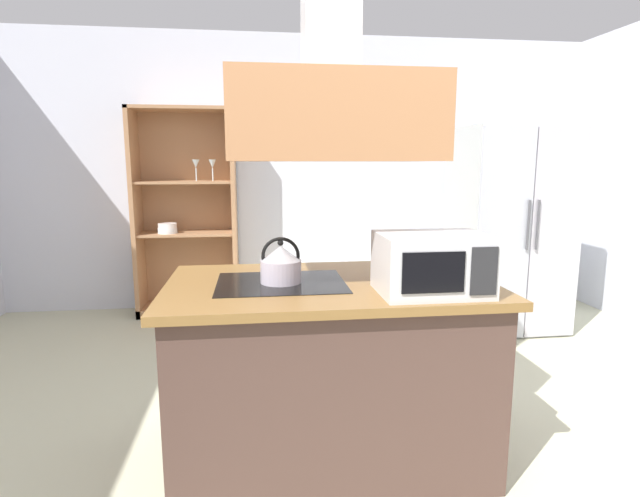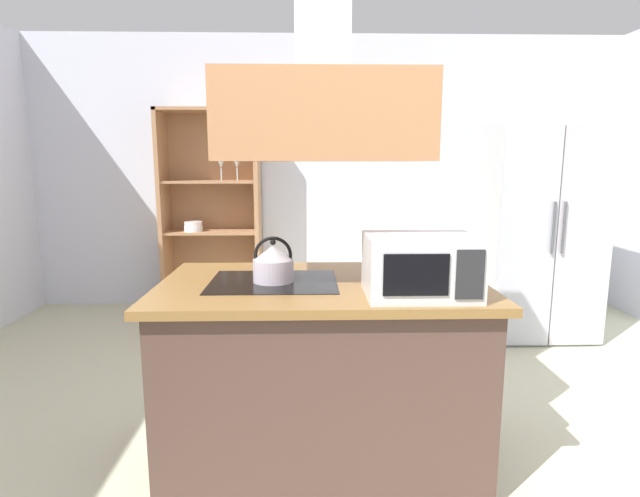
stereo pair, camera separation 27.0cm
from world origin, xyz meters
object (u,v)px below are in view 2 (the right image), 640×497
refrigerator (535,232)px  microwave (420,266)px  dish_cabinet (213,222)px  kettle (273,263)px  cutting_board (410,272)px

refrigerator → microwave: size_ratio=3.83×
dish_cabinet → microwave: size_ratio=4.27×
kettle → microwave: (0.64, -0.27, 0.04)m
kettle → cutting_board: bearing=12.1°
refrigerator → cutting_board: refrigerator is taller
refrigerator → kettle: 2.76m
cutting_board → microwave: microwave is taller
kettle → dish_cabinet: bearing=106.5°
kettle → cutting_board: kettle is taller
refrigerator → kettle: refrigerator is taller
microwave → kettle: bearing=157.5°
cutting_board → dish_cabinet: bearing=120.5°
cutting_board → microwave: bearing=-96.2°
refrigerator → cutting_board: 2.17m
dish_cabinet → refrigerator: bearing=-16.1°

